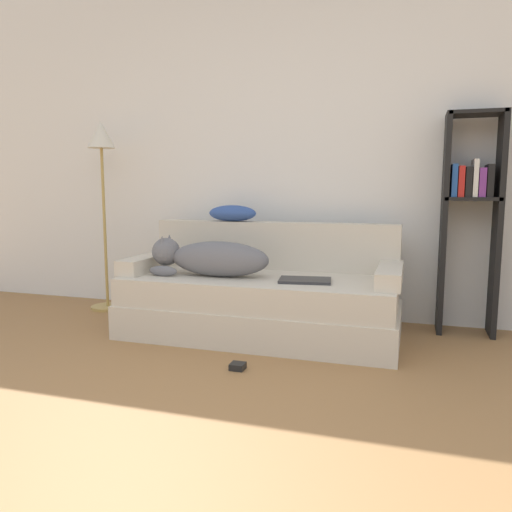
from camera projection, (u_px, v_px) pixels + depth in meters
The scene contains 11 objects.
wall_back at pixel (306, 142), 3.82m from camera, with size 7.07×0.06×2.70m.
couch at pixel (260, 306), 3.40m from camera, with size 1.85×0.83×0.41m.
couch_backrest at pixel (274, 245), 3.68m from camera, with size 1.81×0.15×0.34m.
couch_arm_left at pixel (148, 263), 3.61m from camera, with size 0.15×0.64×0.11m.
couch_arm_right at pixel (390, 275), 3.11m from camera, with size 0.15×0.64×0.11m.
dog at pixel (209, 258), 3.37m from camera, with size 0.84×0.25×0.27m.
laptop at pixel (305, 280), 3.17m from camera, with size 0.35×0.26×0.02m.
throw_pillow at pixel (232, 213), 3.73m from camera, with size 0.37×0.18×0.12m.
bookshelf at pixel (471, 208), 3.36m from camera, with size 0.37×0.26×1.50m.
floor_lamp at pixel (102, 166), 4.02m from camera, with size 0.27×0.27×1.54m.
power_adapter at pixel (238, 366), 2.77m from camera, with size 0.08×0.08×0.04m.
Camera 1 is at (0.80, -0.99, 1.00)m, focal length 35.00 mm.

